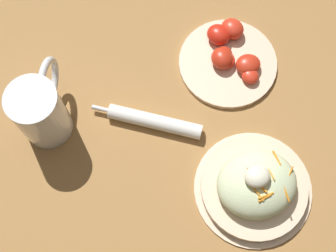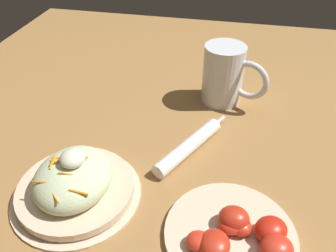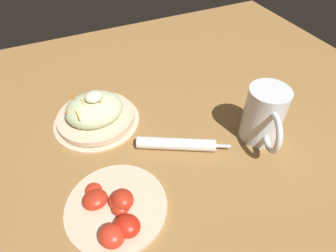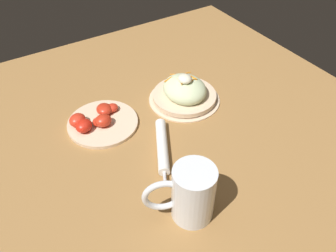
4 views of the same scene
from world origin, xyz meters
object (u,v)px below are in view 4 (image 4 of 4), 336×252
Objects in this scene: salad_plate at (185,92)px; napkin_roll at (162,146)px; beer_mug at (192,195)px; tomato_plate at (99,121)px.

salad_plate is 0.23m from napkin_roll.
beer_mug is 0.75× the size of tomato_plate.
salad_plate is at bearing -31.98° from beer_mug.
beer_mug is at bearing 166.63° from napkin_roll.
tomato_plate is (0.39, 0.05, -0.05)m from beer_mug.
salad_plate is 0.42m from beer_mug.
salad_plate is at bearing -48.80° from napkin_roll.
salad_plate is 0.28m from tomato_plate.
salad_plate is 1.46× the size of beer_mug.
napkin_roll is 1.01× the size of tomato_plate.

